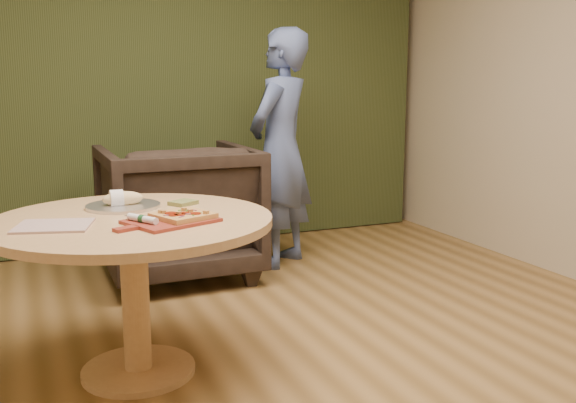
% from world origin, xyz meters
% --- Properties ---
extents(room_shell, '(5.04, 6.04, 2.84)m').
position_xyz_m(room_shell, '(0.00, 0.00, 1.40)').
color(room_shell, olive).
rests_on(room_shell, ground).
extents(curtain, '(4.80, 0.14, 2.78)m').
position_xyz_m(curtain, '(0.00, 2.90, 1.40)').
color(curtain, '#283217').
rests_on(curtain, ground).
extents(pedestal_table, '(1.26, 1.26, 0.75)m').
position_xyz_m(pedestal_table, '(-0.54, 0.53, 0.61)').
color(pedestal_table, tan).
rests_on(pedestal_table, ground).
extents(pizza_paddle, '(0.47, 0.39, 0.01)m').
position_xyz_m(pizza_paddle, '(-0.41, 0.35, 0.76)').
color(pizza_paddle, maroon).
rests_on(pizza_paddle, pedestal_table).
extents(flatbread_pizza, '(0.29, 0.29, 0.04)m').
position_xyz_m(flatbread_pizza, '(-0.35, 0.35, 0.78)').
color(flatbread_pizza, tan).
rests_on(flatbread_pizza, pizza_paddle).
extents(cutlery_roll, '(0.12, 0.18, 0.03)m').
position_xyz_m(cutlery_roll, '(-0.53, 0.34, 0.78)').
color(cutlery_roll, white).
rests_on(cutlery_roll, pizza_paddle).
extents(newspaper, '(0.36, 0.32, 0.01)m').
position_xyz_m(newspaper, '(-0.88, 0.46, 0.76)').
color(newspaper, silver).
rests_on(newspaper, pedestal_table).
extents(serving_tray, '(0.36, 0.36, 0.02)m').
position_xyz_m(serving_tray, '(-0.54, 0.78, 0.76)').
color(serving_tray, silver).
rests_on(serving_tray, pedestal_table).
extents(bread_roll, '(0.19, 0.09, 0.09)m').
position_xyz_m(bread_roll, '(-0.55, 0.78, 0.79)').
color(bread_roll, beige).
rests_on(bread_roll, serving_tray).
extents(green_packet, '(0.15, 0.15, 0.02)m').
position_xyz_m(green_packet, '(-0.26, 0.73, 0.76)').
color(green_packet, '#535C29').
rests_on(green_packet, pedestal_table).
extents(armchair, '(1.00, 0.94, 1.03)m').
position_xyz_m(armchair, '(-0.00, 1.97, 0.52)').
color(armchair, black).
rests_on(armchair, ground).
extents(person_standing, '(0.75, 0.72, 1.73)m').
position_xyz_m(person_standing, '(0.78, 1.98, 0.86)').
color(person_standing, '#4B5D90').
rests_on(person_standing, ground).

